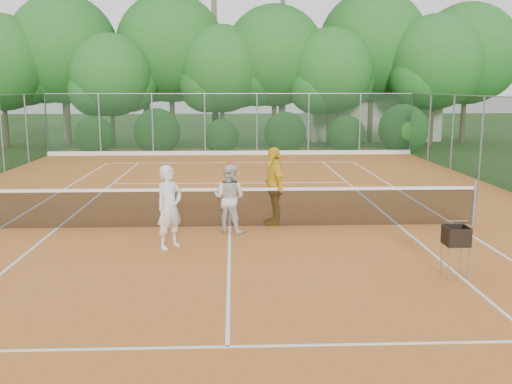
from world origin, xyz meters
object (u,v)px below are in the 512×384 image
player_center_grp (229,198)px  player_yellow (274,186)px  ball_hopper (456,237)px  player_white (169,207)px

player_center_grp → player_yellow: player_yellow is taller
player_center_grp → player_yellow: (1.08, 0.71, 0.14)m
player_center_grp → player_yellow: size_ratio=0.86×
player_center_grp → ball_hopper: player_center_grp is taller
player_center_grp → ball_hopper: 5.21m
player_white → ball_hopper: (5.25, -2.03, -0.15)m
player_white → player_yellow: player_yellow is taller
player_white → ball_hopper: bearing=-67.2°
player_center_grp → ball_hopper: bearing=-39.6°
player_yellow → ball_hopper: player_yellow is taller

